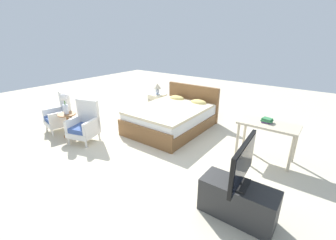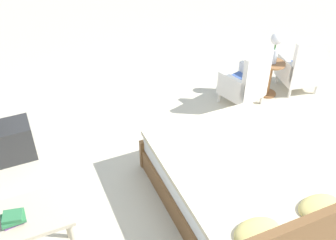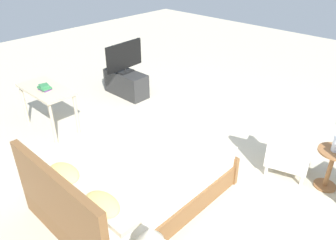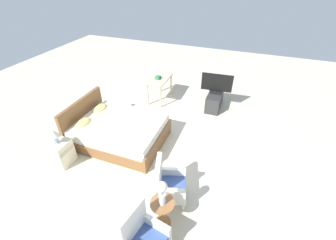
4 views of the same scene
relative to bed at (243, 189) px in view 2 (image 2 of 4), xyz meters
The scene contains 8 objects.
ground_plane 1.14m from the bed, 83.44° to the right, with size 16.00×16.00×0.00m, color beige.
bed is the anchor object (origin of this frame).
armchair_by_window_left 2.80m from the bed, 141.26° to the right, with size 0.63×0.63×0.92m.
armchair_by_window_right 2.10m from the bed, 123.27° to the right, with size 0.67×0.67×0.92m.
side_table 2.48m from the bed, 132.06° to the right, with size 0.40×0.40×0.56m.
flower_vase 2.55m from the bed, 132.06° to the right, with size 0.17×0.17×0.48m.
vanity_desk 2.33m from the bed, ahead, with size 1.04×0.52×0.73m.
book_stack 2.31m from the bed, ahead, with size 0.20×0.16×0.09m.
Camera 2 is at (1.81, 3.46, 3.42)m, focal length 42.00 mm.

